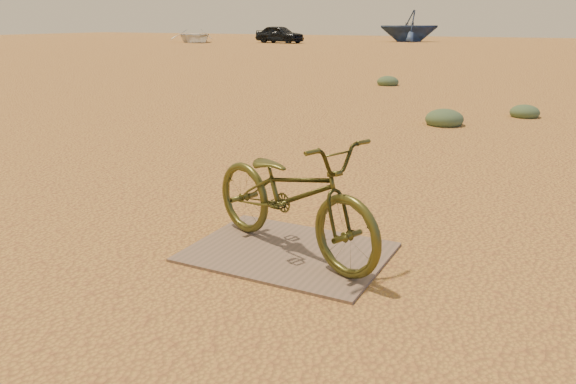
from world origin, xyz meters
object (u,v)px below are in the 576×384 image
at_px(car, 280,34).
at_px(boat_near_left, 194,36).
at_px(boat_far_left, 409,26).
at_px(plywood_board, 288,252).
at_px(bicycle, 292,194).

xyz_separation_m(car, boat_near_left, (-6.64, -1.90, -0.16)).
bearing_deg(boat_near_left, boat_far_left, -12.55).
height_order(plywood_board, boat_near_left, boat_near_left).
bearing_deg(car, bicycle, -144.70).
bearing_deg(bicycle, boat_near_left, 58.64).
height_order(car, boat_far_left, boat_far_left).
distance_m(bicycle, boat_far_left, 44.55).
relative_size(plywood_board, boat_far_left, 0.31).
xyz_separation_m(bicycle, car, (-19.06, 36.06, 0.18)).
relative_size(boat_near_left, boat_far_left, 1.02).
height_order(plywood_board, boat_far_left, boat_far_left).
distance_m(plywood_board, boat_far_left, 44.55).
distance_m(plywood_board, car, 40.78).
bearing_deg(plywood_board, car, 117.82).
height_order(plywood_board, bicycle, bicycle).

